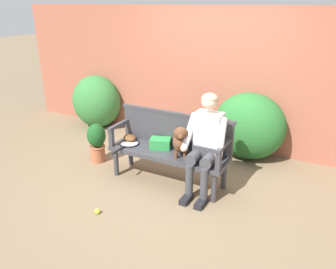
{
  "coord_description": "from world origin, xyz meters",
  "views": [
    {
      "loc": [
        1.92,
        -3.63,
        2.36
      ],
      "look_at": [
        0.0,
        0.0,
        0.71
      ],
      "focal_mm": 35.55,
      "sensor_mm": 36.0,
      "label": 1
    }
  ],
  "objects_px": {
    "garden_bench": "(168,156)",
    "person_seated": "(206,141)",
    "tennis_racket": "(128,144)",
    "dog_on_bench": "(181,141)",
    "potted_plant": "(97,141)",
    "sports_bag": "(160,143)",
    "baseball_glove": "(130,138)",
    "tennis_ball": "(97,211)"
  },
  "relations": [
    {
      "from": "sports_bag",
      "to": "baseball_glove",
      "type": "bearing_deg",
      "value": 178.11
    },
    {
      "from": "dog_on_bench",
      "to": "tennis_racket",
      "type": "height_order",
      "value": "dog_on_bench"
    },
    {
      "from": "dog_on_bench",
      "to": "garden_bench",
      "type": "bearing_deg",
      "value": 164.71
    },
    {
      "from": "dog_on_bench",
      "to": "potted_plant",
      "type": "bearing_deg",
      "value": 175.81
    },
    {
      "from": "dog_on_bench",
      "to": "potted_plant",
      "type": "xyz_separation_m",
      "value": [
        -1.5,
        0.11,
        -0.34
      ]
    },
    {
      "from": "baseball_glove",
      "to": "potted_plant",
      "type": "height_order",
      "value": "potted_plant"
    },
    {
      "from": "garden_bench",
      "to": "person_seated",
      "type": "distance_m",
      "value": 0.64
    },
    {
      "from": "dog_on_bench",
      "to": "sports_bag",
      "type": "xyz_separation_m",
      "value": [
        -0.37,
        0.12,
        -0.16
      ]
    },
    {
      "from": "tennis_racket",
      "to": "potted_plant",
      "type": "relative_size",
      "value": 0.9
    },
    {
      "from": "garden_bench",
      "to": "baseball_glove",
      "type": "distance_m",
      "value": 0.69
    },
    {
      "from": "dog_on_bench",
      "to": "tennis_racket",
      "type": "distance_m",
      "value": 0.86
    },
    {
      "from": "potted_plant",
      "to": "baseball_glove",
      "type": "bearing_deg",
      "value": 2.53
    },
    {
      "from": "person_seated",
      "to": "dog_on_bench",
      "type": "relative_size",
      "value": 2.93
    },
    {
      "from": "dog_on_bench",
      "to": "baseball_glove",
      "type": "height_order",
      "value": "dog_on_bench"
    },
    {
      "from": "person_seated",
      "to": "tennis_racket",
      "type": "bearing_deg",
      "value": -177.95
    },
    {
      "from": "garden_bench",
      "to": "tennis_racket",
      "type": "xyz_separation_m",
      "value": [
        -0.61,
        -0.05,
        0.07
      ]
    },
    {
      "from": "sports_bag",
      "to": "potted_plant",
      "type": "bearing_deg",
      "value": -179.52
    },
    {
      "from": "person_seated",
      "to": "tennis_ball",
      "type": "height_order",
      "value": "person_seated"
    },
    {
      "from": "garden_bench",
      "to": "dog_on_bench",
      "type": "height_order",
      "value": "dog_on_bench"
    },
    {
      "from": "tennis_racket",
      "to": "potted_plant",
      "type": "bearing_deg",
      "value": 171.14
    },
    {
      "from": "potted_plant",
      "to": "garden_bench",
      "type": "bearing_deg",
      "value": -2.24
    },
    {
      "from": "dog_on_bench",
      "to": "person_seated",
      "type": "bearing_deg",
      "value": 8.27
    },
    {
      "from": "tennis_racket",
      "to": "potted_plant",
      "type": "xyz_separation_m",
      "value": [
        -0.66,
        0.1,
        -0.13
      ]
    },
    {
      "from": "person_seated",
      "to": "potted_plant",
      "type": "height_order",
      "value": "person_seated"
    },
    {
      "from": "person_seated",
      "to": "baseball_glove",
      "type": "bearing_deg",
      "value": 175.84
    },
    {
      "from": "person_seated",
      "to": "baseball_glove",
      "type": "distance_m",
      "value": 1.24
    },
    {
      "from": "baseball_glove",
      "to": "potted_plant",
      "type": "relative_size",
      "value": 0.35
    },
    {
      "from": "tennis_racket",
      "to": "sports_bag",
      "type": "distance_m",
      "value": 0.48
    },
    {
      "from": "tennis_racket",
      "to": "dog_on_bench",
      "type": "bearing_deg",
      "value": -0.42
    },
    {
      "from": "person_seated",
      "to": "potted_plant",
      "type": "distance_m",
      "value": 1.86
    },
    {
      "from": "person_seated",
      "to": "tennis_racket",
      "type": "xyz_separation_m",
      "value": [
        -1.16,
        -0.04,
        -0.26
      ]
    },
    {
      "from": "garden_bench",
      "to": "sports_bag",
      "type": "xyz_separation_m",
      "value": [
        -0.15,
        0.06,
        0.13
      ]
    },
    {
      "from": "person_seated",
      "to": "tennis_racket",
      "type": "distance_m",
      "value": 1.19
    },
    {
      "from": "dog_on_bench",
      "to": "tennis_ball",
      "type": "distance_m",
      "value": 1.35
    },
    {
      "from": "baseball_glove",
      "to": "dog_on_bench",
      "type": "bearing_deg",
      "value": 14.12
    },
    {
      "from": "dog_on_bench",
      "to": "baseball_glove",
      "type": "xyz_separation_m",
      "value": [
        -0.89,
        0.14,
        -0.18
      ]
    },
    {
      "from": "person_seated",
      "to": "baseball_glove",
      "type": "height_order",
      "value": "person_seated"
    },
    {
      "from": "dog_on_bench",
      "to": "tennis_ball",
      "type": "height_order",
      "value": "dog_on_bench"
    },
    {
      "from": "baseball_glove",
      "to": "sports_bag",
      "type": "distance_m",
      "value": 0.52
    },
    {
      "from": "sports_bag",
      "to": "garden_bench",
      "type": "bearing_deg",
      "value": -21.6
    },
    {
      "from": "baseball_glove",
      "to": "tennis_racket",
      "type": "bearing_deg",
      "value": -42.56
    },
    {
      "from": "tennis_racket",
      "to": "baseball_glove",
      "type": "bearing_deg",
      "value": 114.63
    }
  ]
}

